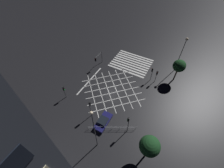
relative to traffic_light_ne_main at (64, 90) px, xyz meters
The scene contains 14 objects.
ground_plane 10.08m from the traffic_light_ne_main, 139.08° to the right, with size 200.00×200.00×0.00m, color black.
road_markings 15.29m from the traffic_light_ne_main, 118.25° to the right, with size 14.73×21.70×0.01m.
traffic_light_ne_main is the anchor object (origin of this frame).
traffic_light_se_cross 11.85m from the traffic_light_ne_main, 92.71° to the right, with size 0.36×3.14×3.38m.
traffic_light_nw_main 14.31m from the traffic_light_ne_main, behind, with size 0.39×0.36×4.38m.
traffic_light_sw_cross 19.95m from the traffic_light_ne_main, 138.24° to the right, with size 0.36×0.39×3.30m.
traffic_light_median_north 7.14m from the traffic_light_ne_main, behind, with size 0.36×0.39×4.21m.
traffic_light_sw_main 19.12m from the traffic_light_ne_main, 135.92° to the right, with size 0.39×0.36×3.61m.
street_lamp_east 12.91m from the traffic_light_ne_main, 154.51° to the left, with size 0.45×0.45×10.24m.
street_lamp_west 26.73m from the traffic_light_ne_main, 132.90° to the right, with size 0.59×0.59×9.03m.
street_tree_near 18.94m from the traffic_light_ne_main, behind, with size 2.95×2.95×5.89m.
street_tree_far 24.58m from the traffic_light_ne_main, 139.19° to the right, with size 2.71×2.71×5.62m.
waiting_car 10.11m from the traffic_light_ne_main, behind, with size 1.84×4.07×1.17m.
pedestrian_railing 12.06m from the traffic_light_ne_main, behind, with size 7.41×4.07×1.05m.
Camera 1 is at (-10.20, 18.65, 25.28)m, focal length 24.00 mm.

